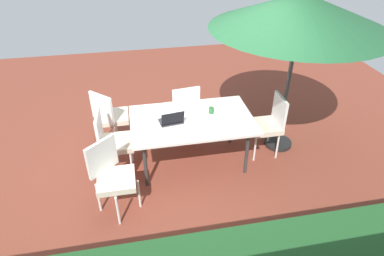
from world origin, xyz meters
TOP-DOWN VIEW (x-y plane):
  - ground_plane at (0.00, 0.00)m, footprint 10.00×10.00m
  - dining_table at (0.00, 0.00)m, footprint 1.74×1.09m
  - patio_umbrella at (-1.48, -0.17)m, footprint 2.42×2.42m
  - chair_west at (-1.19, -0.03)m, footprint 0.46×0.46m
  - chair_east at (1.15, -0.02)m, footprint 0.47×0.46m
  - chair_northeast at (1.14, 0.72)m, footprint 0.59×0.59m
  - chair_southeast at (1.17, -0.70)m, footprint 0.59×0.59m
  - chair_south at (0.00, -0.70)m, footprint 0.48×0.49m
  - laptop at (0.30, 0.06)m, footprint 0.35×0.29m
  - cup at (-0.30, -0.11)m, footprint 0.07×0.07m

SIDE VIEW (x-z plane):
  - ground_plane at x=0.00m, z-range -0.02..0.00m
  - chair_west at x=-1.19m, z-range 0.06..1.04m
  - chair_east at x=1.15m, z-range 0.06..1.04m
  - chair_northeast at x=1.14m, z-range 0.06..1.04m
  - chair_southeast at x=1.17m, z-range 0.06..1.04m
  - chair_south at x=0.00m, z-range 0.06..1.04m
  - dining_table at x=0.00m, z-range 0.33..1.11m
  - cup at x=-0.30m, z-range 0.77..0.87m
  - laptop at x=0.30m, z-range 0.71..0.93m
  - patio_umbrella at x=-1.48m, z-range 0.95..3.34m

